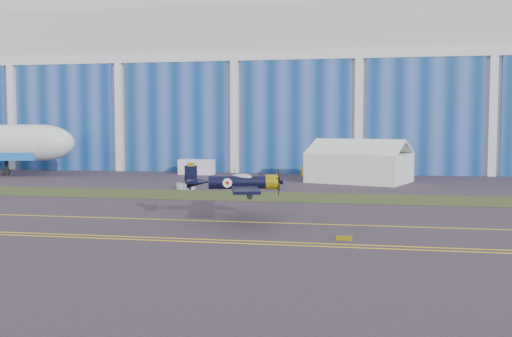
% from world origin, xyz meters
% --- Properties ---
extents(ground, '(260.00, 260.00, 0.00)m').
position_xyz_m(ground, '(0.00, 0.00, 0.00)').
color(ground, '#382D3B').
rests_on(ground, ground).
extents(grass_median, '(260.00, 10.00, 0.02)m').
position_xyz_m(grass_median, '(0.00, 14.00, 0.02)').
color(grass_median, '#475128').
rests_on(grass_median, ground).
extents(hangar, '(220.00, 45.70, 30.00)m').
position_xyz_m(hangar, '(0.00, 71.79, 14.96)').
color(hangar, silver).
rests_on(hangar, ground).
extents(taxiway_centreline, '(200.00, 0.20, 0.02)m').
position_xyz_m(taxiway_centreline, '(0.00, -5.00, 0.01)').
color(taxiway_centreline, yellow).
rests_on(taxiway_centreline, ground).
extents(edge_line_near, '(80.00, 0.20, 0.02)m').
position_xyz_m(edge_line_near, '(0.00, -14.50, 0.01)').
color(edge_line_near, yellow).
rests_on(edge_line_near, ground).
extents(edge_line_far, '(80.00, 0.20, 0.02)m').
position_xyz_m(edge_line_far, '(0.00, -13.50, 0.01)').
color(edge_line_far, yellow).
rests_on(edge_line_far, ground).
extents(guard_board_right, '(1.20, 0.15, 0.35)m').
position_xyz_m(guard_board_right, '(22.00, -12.00, 0.17)').
color(guard_board_right, yellow).
rests_on(guard_board_right, ground).
extents(warbird, '(12.37, 13.82, 3.49)m').
position_xyz_m(warbird, '(12.24, -4.10, 3.41)').
color(warbird, black).
rests_on(warbird, ground).
extents(tent, '(16.62, 14.31, 6.52)m').
position_xyz_m(tent, '(22.42, 34.73, 3.26)').
color(tent, white).
rests_on(tent, ground).
extents(shipping_container, '(6.21, 2.91, 2.61)m').
position_xyz_m(shipping_container, '(-5.60, 44.06, 1.31)').
color(shipping_container, white).
rests_on(shipping_container, ground).
extents(tug, '(2.87, 2.02, 1.56)m').
position_xyz_m(tug, '(14.11, 45.24, 0.78)').
color(tug, yellow).
rests_on(tug, ground).
extents(barrier_a, '(2.07, 0.88, 0.90)m').
position_xyz_m(barrier_a, '(-0.23, 19.90, 0.45)').
color(barrier_a, gray).
rests_on(barrier_a, ground).
extents(barrier_b, '(2.03, 0.72, 0.90)m').
position_xyz_m(barrier_b, '(0.17, 19.97, 0.45)').
color(barrier_b, '#959E92').
rests_on(barrier_b, ground).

